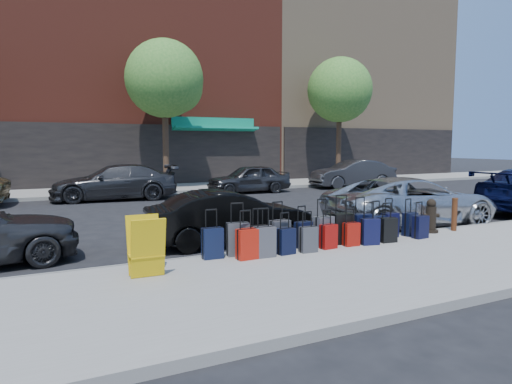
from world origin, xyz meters
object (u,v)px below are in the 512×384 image
bollard (454,214)px  tree_right (342,92)px  display_rack (146,247)px  suitcase_front_5 (324,231)px  fire_hydrant (431,217)px  car_near_1 (230,217)px  car_far_3 (353,174)px  car_far_1 (115,182)px  car_far_2 (249,179)px  car_near_2 (411,201)px  tree_center (167,81)px

bollard → tree_right: bearing=63.5°
tree_right → display_rack: (-15.04, -14.88, -4.77)m
suitcase_front_5 → display_rack: (-3.93, -0.55, 0.17)m
fire_hydrant → car_near_1: car_near_1 is taller
suitcase_front_5 → bollard: bearing=-8.0°
fire_hydrant → car_near_1: (-4.73, 1.59, 0.09)m
display_rack → car_near_1: (2.46, 2.24, -0.01)m
fire_hydrant → bollard: 0.71m
car_far_3 → car_far_1: bearing=-82.9°
car_far_2 → car_near_2: bearing=3.6°
car_near_2 → bollard: bearing=179.8°
car_far_1 → tree_right: bearing=107.1°
car_near_2 → car_far_2: bearing=8.0°
fire_hydrant → car_near_2: bearing=78.3°
car_near_1 → car_far_2: bearing=-24.1°
tree_right → car_near_1: (-12.57, -12.64, -4.78)m
display_rack → car_far_3: bearing=42.5°
tree_right → car_near_1: tree_right is taller
tree_right → fire_hydrant: 16.96m
display_rack → car_far_2: (7.72, 12.30, 0.04)m
tree_center → display_rack: tree_center is taller
bollard → car_far_2: size_ratio=0.21×
tree_right → display_rack: 21.69m
tree_center → suitcase_front_5: tree_center is taller
car_far_3 → car_near_1: bearing=-41.6°
bollard → car_far_3: size_ratio=0.18×
suitcase_front_5 → car_near_1: car_near_1 is taller
bollard → display_rack: bearing=-176.1°
car_near_1 → fire_hydrant: bearing=-105.0°
tree_right → car_near_1: size_ratio=1.90×
display_rack → tree_center: bearing=74.2°
suitcase_front_5 → car_near_1: 2.24m
tree_center → bollard: size_ratio=8.76×
bollard → car_near_1: car_near_1 is taller
tree_center → car_near_1: size_ratio=1.90×
car_far_3 → bollard: bearing=-20.0°
suitcase_front_5 → bollard: size_ratio=1.23×
car_far_2 → car_far_3: 6.17m
car_near_2 → car_far_1: (-6.60, 10.05, 0.04)m
display_rack → car_far_1: car_far_1 is taller
tree_center → suitcase_front_5: (-0.61, -14.33, -4.94)m
car_near_1 → suitcase_front_5: bearing=-135.5°
fire_hydrant → car_far_3: (6.69, 11.57, 0.21)m
display_rack → car_near_2: car_near_2 is taller
bollard → display_rack: size_ratio=0.84×
tree_right → suitcase_front_5: bearing=-127.8°
car_near_1 → car_near_2: bearing=-87.0°
bollard → car_near_2: (0.18, 1.65, 0.12)m
display_rack → car_far_2: bearing=59.1°
tree_center → fire_hydrant: size_ratio=8.68×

